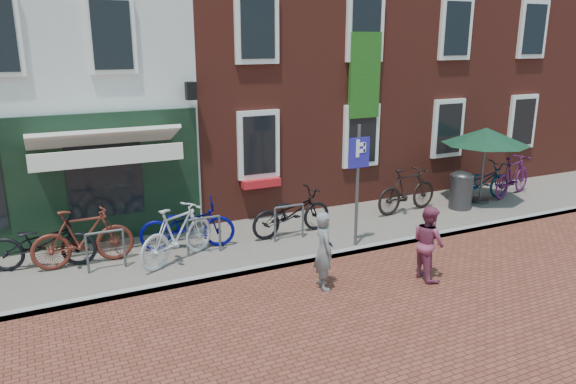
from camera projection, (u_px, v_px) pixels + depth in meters
name	position (u px, v px, depth m)	size (l,w,h in m)	color
ground	(292.00, 266.00, 11.30)	(80.00, 80.00, 0.00)	brown
sidewalk	(303.00, 234.00, 13.00)	(24.00, 3.00, 0.10)	slate
building_stucco	(0.00, 40.00, 14.10)	(8.00, 8.00, 9.00)	silver
building_brick_mid	(252.00, 23.00, 16.86)	(6.00, 8.00, 10.00)	maroon
building_brick_right	(410.00, 25.00, 19.34)	(6.00, 8.00, 10.00)	maroon
filler_right	(539.00, 39.00, 22.16)	(7.00, 8.00, 9.00)	maroon
litter_bin	(461.00, 188.00, 14.67)	(0.60, 0.60, 1.10)	#3C3B3E
parking_sign	(358.00, 170.00, 11.71)	(0.50, 0.08, 2.70)	#4C4C4F
parasol	(486.00, 133.00, 14.88)	(2.35, 2.35, 2.20)	#4C4C4F
woman	(324.00, 250.00, 10.14)	(0.55, 0.36, 1.50)	slate
boy	(428.00, 243.00, 10.56)	(0.71, 0.56, 1.47)	#8F3856
bicycle_0	(42.00, 242.00, 10.84)	(0.71, 2.05, 1.08)	black
bicycle_1	(83.00, 237.00, 10.95)	(0.56, 1.99, 1.19)	#582118
bicycle_2	(187.00, 225.00, 11.85)	(0.71, 2.05, 1.08)	#04055C
bicycle_3	(177.00, 234.00, 11.15)	(0.56, 1.99, 1.19)	#BBBBBE
bicycle_4	(292.00, 212.00, 12.71)	(0.71, 2.05, 1.08)	black
bicycle_5	(407.00, 190.00, 14.35)	(0.56, 1.99, 1.19)	black
bicycle_6	(482.00, 182.00, 15.43)	(0.71, 2.05, 1.08)	navy
bicycle_7	(513.00, 176.00, 15.84)	(0.56, 1.99, 1.19)	#4B113F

